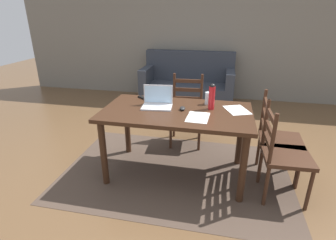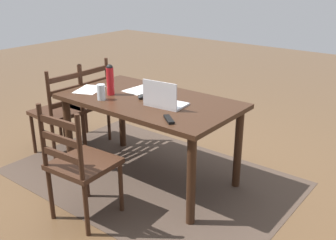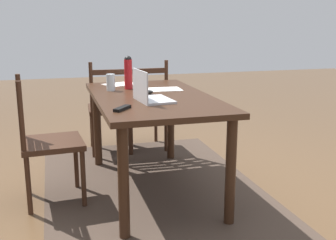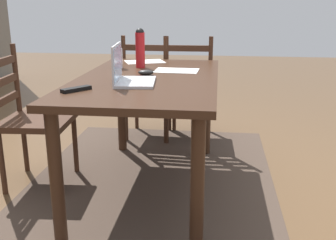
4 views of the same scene
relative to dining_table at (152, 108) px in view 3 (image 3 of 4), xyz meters
name	(u,v)px [view 3 (image 3 of 4)]	position (x,y,z in m)	size (l,w,h in m)	color
ground_plane	(153,189)	(0.00, 0.00, -0.67)	(14.00, 14.00, 0.00)	brown
area_rug	(153,188)	(0.00, 0.00, -0.67)	(2.57, 1.70, 0.01)	#47382D
dining_table	(152,108)	(0.00, 0.00, 0.00)	(1.57, 0.87, 0.77)	#382114
chair_right_near	(144,106)	(1.07, -0.18, -0.21)	(0.46, 0.46, 0.95)	#3D2316
chair_right_far	(111,108)	(1.07, 0.18, -0.21)	(0.46, 0.46, 0.95)	#3D2316
chair_far_head	(46,142)	(0.00, 0.81, -0.21)	(0.47, 0.47, 0.95)	#3D2316
laptop	(148,93)	(-0.23, 0.08, 0.16)	(0.34, 0.25, 0.23)	silver
water_bottle	(128,72)	(0.35, 0.12, 0.24)	(0.07, 0.07, 0.28)	red
drinking_glass	(111,82)	(0.31, 0.27, 0.17)	(0.07, 0.07, 0.14)	silver
computer_mouse	(147,92)	(0.06, 0.03, 0.12)	(0.06, 0.10, 0.03)	black
tv_remote	(122,108)	(-0.46, 0.31, 0.11)	(0.04, 0.17, 0.02)	black
paper_stack_left	(163,89)	(0.24, -0.15, 0.10)	(0.21, 0.30, 0.00)	white
paper_stack_right	(121,84)	(0.62, 0.14, 0.10)	(0.21, 0.30, 0.00)	white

